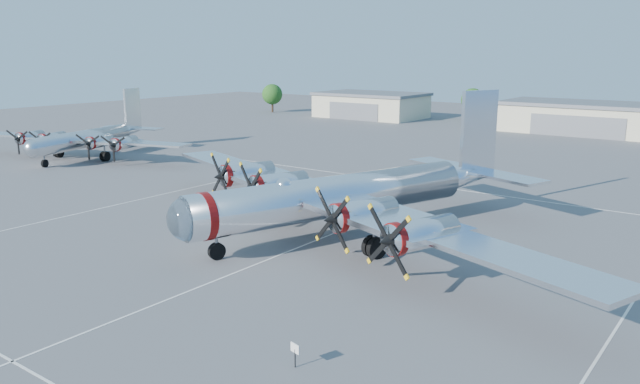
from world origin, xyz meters
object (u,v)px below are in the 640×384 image
Objects in this scene: bomber_west at (89,158)px; info_placard at (295,351)px; hangar_center at (587,118)px; tree_far_west at (272,94)px; tree_west at (473,100)px; main_bomber_b29 at (350,233)px; hangar_west at (371,105)px.

info_placard is (58.84, -28.46, 0.82)m from bomber_west.
tree_far_west reaches higher than hangar_center.
tree_west is at bearing 162.18° from hangar_center.
main_bomber_b29 is (26.02, -85.11, -4.22)m from tree_west.
tree_far_west is 1.00× the size of tree_west.
hangar_center is 4.31× the size of tree_west.
tree_far_west is (-70.00, -3.96, 1.51)m from hangar_center.
bomber_west is (22.17, -64.07, -4.22)m from tree_far_west.
tree_far_west is at bearing -165.07° from tree_west.
tree_far_west reaches higher than main_bomber_b29.
hangar_west is at bearing 140.65° from main_bomber_b29.
tree_west is 0.14× the size of main_bomber_b29.
tree_west is at bearing 58.20° from bomber_west.
main_bomber_b29 is at bearing -89.24° from hangar_center.
bomber_west is at bearing -106.71° from tree_west.
tree_west is (-25.00, 8.04, 1.51)m from hangar_center.
main_bomber_b29 is at bearing -45.83° from tree_far_west.
tree_west is at bearing 126.81° from main_bomber_b29.
hangar_center is 4.31× the size of tree_far_west.
hangar_center is 83.21m from bomber_west.
main_bomber_b29 is (71.02, -73.11, -4.22)m from tree_far_west.
bomber_west is (-48.86, 9.04, 0.00)m from main_bomber_b29.
tree_west is at bearing 21.89° from hangar_west.
tree_far_west is (-25.00, -3.96, 1.51)m from hangar_west.
bomber_west is at bearing -92.39° from hangar_west.
bomber_west is 28.58× the size of info_placard.
main_bomber_b29 is 21.85m from info_placard.
info_placard is at bearing -43.00° from main_bomber_b29.
hangar_west and hangar_center have the same top height.
tree_west is at bearing 123.44° from info_placard.
tree_west is (45.00, 12.00, 0.00)m from tree_far_west.
bomber_west is (-47.83, -68.03, -2.71)m from hangar_center.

